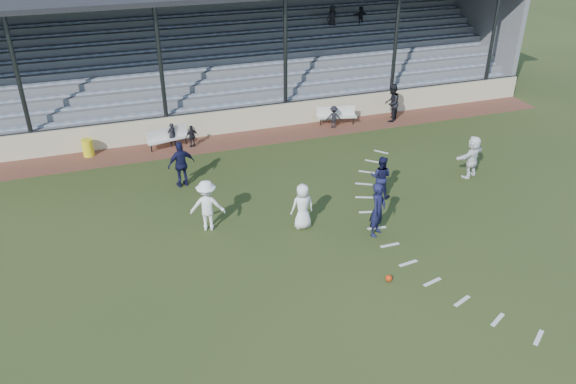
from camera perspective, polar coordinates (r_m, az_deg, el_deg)
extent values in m
plane|color=#2B3817|center=(18.63, 2.51, -7.02)|extent=(90.00, 90.00, 0.00)
cube|color=brown|center=(27.42, -5.45, 5.24)|extent=(34.00, 2.00, 0.02)
cube|color=beige|center=(28.14, -6.03, 7.14)|extent=(34.00, 0.18, 1.20)
cube|color=silver|center=(26.87, -12.06, 5.23)|extent=(2.04, 0.84, 0.06)
cube|color=silver|center=(26.98, -12.18, 5.89)|extent=(1.96, 0.51, 0.54)
cylinder|color=#2B2E33|center=(26.72, -13.70, 4.36)|extent=(0.06, 0.06, 0.40)
cylinder|color=#2B2E33|center=(27.22, -10.34, 5.19)|extent=(0.06, 0.06, 0.40)
cube|color=silver|center=(29.10, 5.01, 7.61)|extent=(2.04, 0.84, 0.06)
cube|color=silver|center=(29.20, 4.86, 8.22)|extent=(1.96, 0.51, 0.54)
cylinder|color=#2B2E33|center=(29.05, 3.33, 7.14)|extent=(0.06, 0.06, 0.40)
cylinder|color=#2B2E33|center=(29.35, 6.64, 7.23)|extent=(0.06, 0.06, 0.40)
cylinder|color=yellow|center=(27.10, -19.67, 4.26)|extent=(0.49, 0.49, 0.79)
sphere|color=red|center=(17.98, 10.21, -8.61)|extent=(0.21, 0.21, 0.21)
imported|color=white|center=(19.92, 1.48, -1.47)|extent=(0.85, 0.57, 1.72)
imported|color=#15163B|center=(19.70, 9.12, -1.78)|extent=(0.86, 0.83, 1.99)
imported|color=#15163B|center=(22.22, 9.40, 1.52)|extent=(1.06, 1.03, 1.72)
imported|color=white|center=(19.97, -8.21, -1.37)|extent=(1.38, 1.02, 1.92)
imported|color=#15163B|center=(23.09, -10.78, 2.78)|extent=(1.22, 0.72, 1.94)
imported|color=white|center=(24.72, 18.21, 3.44)|extent=(1.78, 1.12, 1.83)
imported|color=black|center=(29.82, 10.49, 8.89)|extent=(1.18, 1.20, 1.96)
imported|color=black|center=(26.96, -11.71, 5.70)|extent=(0.50, 0.43, 1.16)
imported|color=black|center=(26.77, -9.73, 5.61)|extent=(0.67, 0.38, 1.07)
imported|color=black|center=(28.69, 4.66, 7.61)|extent=(0.83, 0.63, 1.14)
cube|color=slate|center=(28.64, -6.29, 7.52)|extent=(34.00, 0.80, 1.20)
cube|color=#8491A0|center=(28.51, -6.40, 8.80)|extent=(33.00, 0.28, 0.10)
cube|color=slate|center=(29.31, -6.67, 8.41)|extent=(34.00, 0.80, 1.60)
cube|color=#8491A0|center=(29.12, -6.81, 10.04)|extent=(33.00, 0.28, 0.10)
cube|color=slate|center=(29.98, -7.04, 9.26)|extent=(34.00, 0.80, 2.00)
cube|color=#8491A0|center=(29.74, -7.21, 11.23)|extent=(33.00, 0.28, 0.10)
cube|color=slate|center=(30.66, -7.40, 10.08)|extent=(34.00, 0.80, 2.40)
cube|color=#8491A0|center=(30.38, -7.59, 12.37)|extent=(33.00, 0.28, 0.10)
cube|color=slate|center=(31.34, -7.74, 10.86)|extent=(34.00, 0.80, 2.80)
cube|color=#8491A0|center=(31.03, -7.96, 13.46)|extent=(33.00, 0.28, 0.10)
cube|color=slate|center=(32.03, -8.07, 11.60)|extent=(34.00, 0.80, 3.20)
cube|color=#8491A0|center=(31.69, -8.32, 14.50)|extent=(33.00, 0.28, 0.10)
cube|color=slate|center=(32.73, -8.39, 12.31)|extent=(34.00, 0.80, 3.60)
cube|color=#8491A0|center=(32.36, -8.66, 15.50)|extent=(33.00, 0.28, 0.10)
cube|color=slate|center=(33.43, -8.69, 13.00)|extent=(34.00, 0.80, 4.00)
cube|color=#8491A0|center=(33.05, -9.00, 16.46)|extent=(33.00, 0.28, 0.10)
cube|color=slate|center=(34.14, -8.99, 13.65)|extent=(34.00, 0.80, 4.40)
cube|color=#8491A0|center=(33.74, -9.32, 17.38)|extent=(33.00, 0.28, 0.10)
cube|color=slate|center=(34.48, -9.31, 15.49)|extent=(34.00, 0.40, 6.40)
cube|color=slate|center=(37.92, 18.73, 15.59)|extent=(0.30, 7.80, 6.40)
cylinder|color=#2B2E33|center=(27.00, -25.54, 9.52)|extent=(0.20, 0.20, 6.50)
cylinder|color=#2B2E33|center=(26.92, -12.71, 11.57)|extent=(0.20, 0.20, 6.50)
cylinder|color=#2B2E33|center=(28.16, -0.26, 13.00)|extent=(0.20, 0.20, 6.50)
cylinder|color=#2B2E33|center=(30.54, 10.78, 13.77)|extent=(0.20, 0.20, 6.50)
cylinder|color=#2B2E33|center=(33.83, 20.00, 14.03)|extent=(0.20, 0.20, 6.50)
cylinder|color=#2B2E33|center=(27.91, -6.09, 8.38)|extent=(34.00, 0.05, 0.05)
imported|color=black|center=(34.38, 4.52, 17.42)|extent=(0.60, 0.41, 1.19)
imported|color=black|center=(35.15, 7.40, 17.39)|extent=(0.99, 0.51, 1.02)
cube|color=silver|center=(26.45, 9.44, 4.04)|extent=(0.54, 0.61, 0.01)
cube|color=silver|center=(25.46, 8.60, 3.11)|extent=(0.59, 0.56, 0.01)
cube|color=silver|center=(24.46, 8.01, 2.03)|extent=(0.64, 0.51, 0.01)
cube|color=silver|center=(23.44, 7.70, 0.82)|extent=(0.67, 0.44, 0.01)
cube|color=silver|center=(22.44, 7.74, -0.54)|extent=(0.70, 0.37, 0.01)
cube|color=silver|center=(21.47, 8.15, -2.02)|extent=(0.71, 0.29, 0.01)
cube|color=silver|center=(20.54, 8.99, -3.63)|extent=(0.71, 0.21, 0.01)
cube|color=silver|center=(19.68, 10.31, -5.33)|extent=(0.70, 0.12, 0.01)
cube|color=silver|center=(18.92, 12.12, -7.08)|extent=(0.71, 0.21, 0.01)
cube|color=silver|center=(18.28, 14.45, -8.84)|extent=(0.71, 0.29, 0.01)
cube|color=silver|center=(17.77, 17.27, -10.53)|extent=(0.70, 0.37, 0.01)
cube|color=silver|center=(17.43, 20.53, -12.06)|extent=(0.67, 0.44, 0.01)
cube|color=silver|center=(17.27, 24.11, -13.34)|extent=(0.64, 0.51, 0.01)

